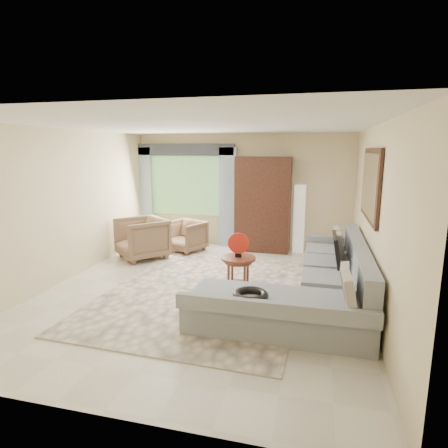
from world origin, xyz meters
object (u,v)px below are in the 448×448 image
(coffee_table, at_px, (238,273))
(floor_lamp, at_px, (299,219))
(armchair_right, at_px, (186,236))
(armoire, at_px, (263,204))
(sectional_sofa, at_px, (317,288))
(armchair_left, at_px, (142,238))
(potted_plant, at_px, (155,232))
(tv_screen, at_px, (337,250))

(coffee_table, xyz_separation_m, floor_lamp, (0.81, 2.62, 0.46))
(armchair_right, distance_m, floor_lamp, 2.56)
(armchair_right, xyz_separation_m, armoire, (1.66, 0.50, 0.71))
(sectional_sofa, distance_m, floor_lamp, 3.03)
(armchair_left, relative_size, potted_plant, 1.64)
(sectional_sofa, bearing_deg, armchair_right, 140.36)
(coffee_table, xyz_separation_m, potted_plant, (-2.61, 2.52, -0.01))
(tv_screen, height_order, coffee_table, tv_screen)
(coffee_table, height_order, floor_lamp, floor_lamp)
(armchair_right, bearing_deg, coffee_table, -28.20)
(armchair_right, height_order, armoire, armoire)
(floor_lamp, bearing_deg, potted_plant, -178.33)
(sectional_sofa, relative_size, coffee_table, 6.19)
(sectional_sofa, distance_m, armoire, 3.24)
(armoire, height_order, floor_lamp, armoire)
(sectional_sofa, height_order, floor_lamp, floor_lamp)
(coffee_table, distance_m, armchair_right, 2.64)
(tv_screen, bearing_deg, potted_plant, 150.93)
(tv_screen, relative_size, armchair_left, 0.79)
(coffee_table, bearing_deg, armchair_right, 128.63)
(tv_screen, height_order, armchair_left, tv_screen)
(sectional_sofa, bearing_deg, tv_screen, 64.75)
(tv_screen, bearing_deg, armchair_right, 149.90)
(potted_plant, height_order, floor_lamp, floor_lamp)
(sectional_sofa, xyz_separation_m, armchair_left, (-3.59, 1.64, 0.14))
(armoire, relative_size, floor_lamp, 1.40)
(armchair_left, distance_m, potted_plant, 1.25)
(coffee_table, xyz_separation_m, armoire, (0.01, 2.56, 0.76))
(sectional_sofa, distance_m, armchair_right, 3.76)
(coffee_table, relative_size, armchair_left, 0.60)
(tv_screen, bearing_deg, sectional_sofa, -115.25)
(sectional_sofa, height_order, armchair_left, sectional_sofa)
(armchair_right, bearing_deg, potted_plant, 177.63)
(coffee_table, distance_m, potted_plant, 3.63)
(armchair_right, height_order, potted_plant, armchair_right)
(tv_screen, relative_size, armchair_right, 0.98)
(sectional_sofa, relative_size, armoire, 1.65)
(tv_screen, distance_m, potted_plant, 4.74)
(sectional_sofa, xyz_separation_m, armoire, (-1.23, 2.90, 0.77))
(armoire, bearing_deg, tv_screen, -57.25)
(potted_plant, bearing_deg, coffee_table, -44.03)
(sectional_sofa, height_order, armchair_right, sectional_sofa)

